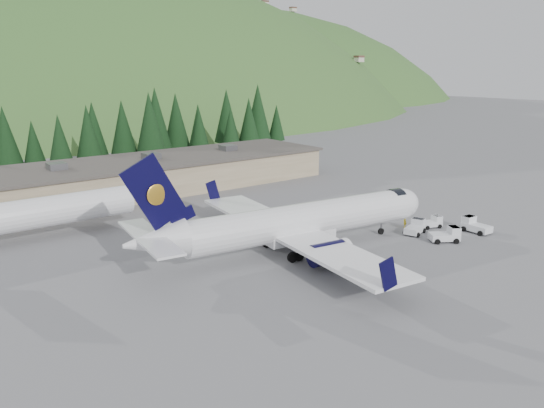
{
  "coord_description": "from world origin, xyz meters",
  "views": [
    {
      "loc": [
        -37.36,
        -41.63,
        19.63
      ],
      "look_at": [
        0.0,
        6.0,
        4.0
      ],
      "focal_mm": 35.0,
      "sensor_mm": 36.0,
      "label": 1
    }
  ],
  "objects": [
    {
      "name": "terminal_building",
      "position": [
        -5.01,
        38.0,
        2.62
      ],
      "size": [
        71.0,
        17.0,
        6.1
      ],
      "color": "#8D7F5D",
      "rests_on": "ground"
    },
    {
      "name": "ramp_worker",
      "position": [
        15.53,
        -1.45,
        0.83
      ],
      "size": [
        0.72,
        0.67,
        1.66
      ],
      "primitive_type": "imported",
      "rotation": [
        0.0,
        0.0,
        3.76
      ],
      "color": "yellow",
      "rests_on": "ground"
    },
    {
      "name": "second_airliner",
      "position": [
        -24.92,
        22.0,
        3.32
      ],
      "size": [
        27.5,
        11.0,
        10.05
      ],
      "color": "white",
      "rests_on": "ground"
    },
    {
      "name": "baggage_tug_a",
      "position": [
        14.53,
        -3.85,
        0.76
      ],
      "size": [
        3.5,
        2.63,
        1.69
      ],
      "rotation": [
        0.0,
        0.0,
        0.3
      ],
      "color": "silver",
      "rests_on": "ground"
    },
    {
      "name": "baggage_tug_b",
      "position": [
        18.25,
        -3.58,
        0.66
      ],
      "size": [
        3.05,
        2.33,
        1.47
      ],
      "rotation": [
        0.0,
        0.0,
        -0.32
      ],
      "color": "silver",
      "rests_on": "ground"
    },
    {
      "name": "baggage_tug_d",
      "position": [
        14.77,
        -8.09,
        0.8
      ],
      "size": [
        3.71,
        3.26,
        1.78
      ],
      "rotation": [
        0.0,
        0.0,
        -0.58
      ],
      "color": "silver",
      "rests_on": "ground"
    },
    {
      "name": "airliner",
      "position": [
        -1.06,
        0.15,
        3.25
      ],
      "size": [
        36.71,
        34.56,
        12.18
      ],
      "rotation": [
        0.0,
        0.0,
        -0.14
      ],
      "color": "white",
      "rests_on": "ground"
    },
    {
      "name": "tree_line",
      "position": [
        -0.18,
        62.41,
        7.53
      ],
      "size": [
        112.83,
        17.81,
        14.44
      ],
      "color": "black",
      "rests_on": "ground"
    },
    {
      "name": "baggage_tug_c",
      "position": [
        20.7,
        -7.93,
        0.82
      ],
      "size": [
        2.21,
        3.51,
        1.83
      ],
      "rotation": [
        0.0,
        0.0,
        1.53
      ],
      "color": "silver",
      "rests_on": "ground"
    },
    {
      "name": "ground",
      "position": [
        0.0,
        0.0,
        0.0
      ],
      "size": [
        600.0,
        600.0,
        0.0
      ],
      "primitive_type": "plane",
      "color": "slate"
    },
    {
      "name": "hills",
      "position": [
        53.34,
        207.38,
        -82.8
      ],
      "size": [
        614.0,
        330.0,
        300.0
      ],
      "color": "#2D6125",
      "rests_on": "ground"
    }
  ]
}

